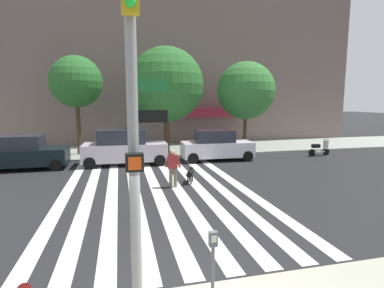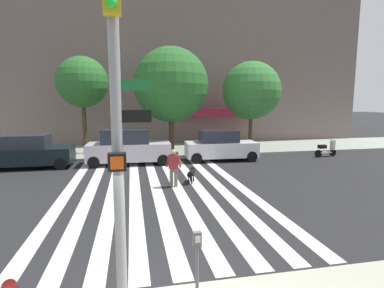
% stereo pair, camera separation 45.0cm
% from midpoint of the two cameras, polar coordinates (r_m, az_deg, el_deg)
% --- Properties ---
extents(ground_plane, '(160.00, 160.00, 0.00)m').
position_cam_midpoint_polar(ground_plane, '(12.90, -6.59, -8.60)').
color(ground_plane, '#232326').
extents(sidewalk_far, '(80.00, 6.00, 0.15)m').
position_cam_midpoint_polar(sidewalk_far, '(22.63, -8.75, -1.20)').
color(sidewalk_far, '#979F93').
rests_on(sidewalk_far, ground_plane).
extents(crosswalk_stripes, '(7.65, 13.39, 0.01)m').
position_cam_midpoint_polar(crosswalk_stripes, '(12.91, -5.67, -8.54)').
color(crosswalk_stripes, silver).
rests_on(crosswalk_stripes, ground_plane).
extents(traffic_light_pole, '(0.74, 0.46, 5.80)m').
position_cam_midpoint_polar(traffic_light_pole, '(4.89, -11.51, 5.93)').
color(traffic_light_pole, gray).
rests_on(traffic_light_pole, sidewalk_near).
extents(parking_meter_curbside, '(0.14, 0.11, 1.36)m').
position_cam_midpoint_polar(parking_meter_curbside, '(5.52, 3.47, -20.76)').
color(parking_meter_curbside, '#515456').
rests_on(parking_meter_curbside, sidewalk_near).
extents(parked_car_near_curb, '(4.45, 2.04, 1.86)m').
position_cam_midpoint_polar(parked_car_near_curb, '(18.95, -27.73, -1.34)').
color(parked_car_near_curb, black).
rests_on(parked_car_near_curb, ground_plane).
extents(parked_car_behind_first, '(4.87, 2.16, 2.07)m').
position_cam_midpoint_polar(parked_car_behind_first, '(18.16, -11.22, -0.62)').
color(parked_car_behind_first, '#C0B5C2').
rests_on(parked_car_behind_first, ground_plane).
extents(parked_car_third_in_line, '(4.46, 2.07, 1.90)m').
position_cam_midpoint_polar(parked_car_third_in_line, '(19.03, 6.04, -0.36)').
color(parked_car_third_in_line, silver).
rests_on(parked_car_third_in_line, ground_plane).
extents(parked_scooter, '(1.63, 0.50, 1.11)m').
position_cam_midpoint_polar(parked_scooter, '(22.19, 24.46, -0.96)').
color(parked_scooter, black).
rests_on(parked_scooter, ground_plane).
extents(street_tree_nearest, '(3.39, 3.39, 6.49)m').
position_cam_midpoint_polar(street_tree_nearest, '(21.68, -19.41, 10.90)').
color(street_tree_nearest, '#4C3823').
rests_on(street_tree_nearest, sidewalk_far).
extents(street_tree_middle, '(5.03, 5.03, 7.15)m').
position_cam_midpoint_polar(street_tree_middle, '(20.78, -3.34, 11.08)').
color(street_tree_middle, '#4C3823').
rests_on(street_tree_middle, sidewalk_far).
extents(street_tree_further, '(4.15, 4.15, 6.37)m').
position_cam_midpoint_polar(street_tree_further, '(22.44, 11.72, 9.82)').
color(street_tree_further, '#4C3823').
rests_on(street_tree_further, sidewalk_far).
extents(pedestrian_dog_walker, '(0.69, 0.36, 1.64)m').
position_cam_midpoint_polar(pedestrian_dog_walker, '(13.06, -2.52, -4.14)').
color(pedestrian_dog_walker, '#6B6051').
rests_on(pedestrian_dog_walker, ground_plane).
extents(dog_on_leash, '(0.53, 1.06, 0.65)m').
position_cam_midpoint_polar(dog_on_leash, '(13.82, 0.83, -5.50)').
color(dog_on_leash, black).
rests_on(dog_on_leash, ground_plane).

